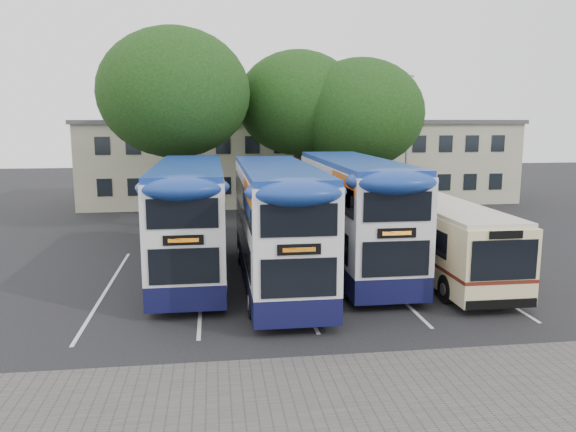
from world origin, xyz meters
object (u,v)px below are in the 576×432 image
(tree_mid, at_px, (298,103))
(bus_dd_mid, at_px, (277,220))
(bus_dd_left, at_px, (190,215))
(lamp_post, at_px, (407,137))
(bus_dd_right, at_px, (353,209))
(tree_right, at_px, (360,113))
(tree_left, at_px, (174,93))
(bus_single, at_px, (440,234))

(tree_mid, distance_m, bus_dd_mid, 15.02)
(tree_mid, bearing_deg, bus_dd_left, -116.97)
(lamp_post, bearing_deg, bus_dd_right, -117.47)
(bus_dd_left, distance_m, bus_dd_mid, 3.73)
(bus_dd_left, relative_size, bus_dd_right, 0.97)
(tree_right, distance_m, bus_dd_left, 15.14)
(lamp_post, xyz_separation_m, tree_right, (-3.91, -2.61, 1.50))
(tree_left, height_order, bus_single, tree_left)
(bus_dd_left, height_order, bus_single, bus_dd_left)
(tree_left, xyz_separation_m, tree_right, (10.83, 1.35, -1.08))
(tree_mid, relative_size, bus_dd_left, 0.96)
(lamp_post, distance_m, tree_mid, 7.85)
(bus_dd_left, distance_m, bus_single, 10.08)
(bus_dd_left, relative_size, bus_single, 1.08)
(tree_left, relative_size, bus_dd_right, 1.01)
(tree_mid, xyz_separation_m, bus_dd_right, (0.47, -12.22, -4.66))
(tree_left, relative_size, bus_dd_mid, 1.02)
(tree_right, relative_size, bus_single, 0.99)
(tree_right, xyz_separation_m, bus_dd_right, (-3.08, -10.82, -4.03))
(bus_dd_right, bearing_deg, bus_dd_mid, -152.82)
(tree_left, xyz_separation_m, bus_dd_mid, (4.36, -11.21, -5.15))
(bus_dd_right, height_order, bus_single, bus_dd_right)
(bus_dd_right, bearing_deg, bus_single, -21.77)
(lamp_post, relative_size, bus_dd_mid, 0.83)
(lamp_post, bearing_deg, tree_left, -164.95)
(bus_single, bearing_deg, bus_dd_right, 158.23)
(tree_right, bearing_deg, bus_dd_mid, -117.25)
(bus_dd_left, bearing_deg, tree_left, 96.41)
(bus_dd_left, bearing_deg, tree_mid, 63.03)
(bus_dd_mid, bearing_deg, bus_dd_left, 152.04)
(lamp_post, bearing_deg, bus_single, -104.13)
(tree_right, height_order, bus_dd_mid, tree_right)
(tree_mid, distance_m, bus_dd_left, 14.50)
(lamp_post, distance_m, tree_right, 4.93)
(tree_left, distance_m, bus_single, 16.53)
(tree_left, height_order, tree_mid, tree_left)
(bus_dd_left, distance_m, bus_dd_right, 6.69)
(bus_dd_right, bearing_deg, tree_right, 74.12)
(tree_right, bearing_deg, bus_dd_left, -132.09)
(tree_mid, height_order, tree_right, tree_mid)
(tree_right, height_order, bus_dd_left, tree_right)
(tree_mid, relative_size, bus_dd_mid, 0.95)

